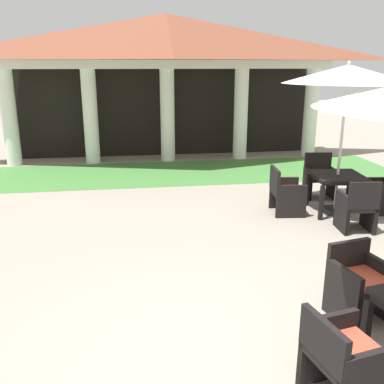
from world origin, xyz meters
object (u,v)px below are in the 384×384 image
Objects in this scene: patio_table_mid_left at (337,180)px; patio_chair_mid_left_north at (319,178)px; patio_chair_near_foreground_north at (360,284)px; patio_chair_mid_left_west at (285,193)px; patio_chair_mid_left_south at (357,207)px; patio_chair_near_foreground_west at (345,360)px; patio_umbrella_mid_left at (348,75)px.

patio_table_mid_left is 1.07× the size of patio_chair_mid_left_north.
patio_chair_mid_left_north reaches higher than patio_chair_near_foreground_north.
patio_chair_mid_left_west reaches higher than patio_table_mid_left.
patio_chair_mid_left_south is at bearing 45.11° from patio_chair_mid_left_west.
patio_chair_mid_left_west is at bearing -108.31° from patio_chair_near_foreground_north.
patio_chair_near_foreground_west is 0.82× the size of patio_table_mid_left.
patio_chair_near_foreground_north is at bearing -112.48° from patio_table_mid_left.
patio_chair_near_foreground_north is 4.27m from patio_umbrella_mid_left.
patio_table_mid_left is 1.91m from patio_umbrella_mid_left.
patio_chair_mid_left_west is (1.21, 4.67, 0.00)m from patio_chair_near_foreground_west.
patio_chair_near_foreground_west is at bearing 44.97° from patio_chair_near_foreground_north.
patio_umbrella_mid_left reaches higher than patio_chair_mid_left_south.
patio_chair_mid_left_west is at bearing 174.01° from patio_umbrella_mid_left.
patio_chair_mid_left_west is at bearing 44.95° from patio_chair_mid_left_north.
patio_chair_mid_left_south is at bearing -95.99° from patio_table_mid_left.
patio_chair_near_foreground_west is 4.16m from patio_chair_mid_left_south.
patio_chair_mid_left_north is (2.29, 5.54, 0.02)m from patio_chair_near_foreground_west.
patio_umbrella_mid_left reaches higher than patio_table_mid_left.
patio_chair_mid_left_south is (-0.10, -0.97, -2.14)m from patio_umbrella_mid_left.
patio_table_mid_left is at bearing 90.00° from patio_chair_mid_left_north.
patio_chair_mid_left_south is (2.09, 3.60, 0.02)m from patio_chair_near_foreground_west.
patio_table_mid_left is 1.00m from patio_chair_mid_left_south.
patio_umbrella_mid_left is 3.00× the size of patio_chair_mid_left_north.
patio_chair_mid_left_west is 0.94× the size of patio_chair_mid_left_north.
patio_umbrella_mid_left reaches higher than patio_chair_near_foreground_west.
patio_umbrella_mid_left is at bearing -123.72° from patio_chair_near_foreground_north.
patio_chair_mid_left_west reaches higher than patio_chair_near_foreground_north.
patio_chair_near_foreground_north is 0.30× the size of patio_umbrella_mid_left.
patio_chair_near_foreground_west is 0.88× the size of patio_chair_mid_left_north.
patio_umbrella_mid_left is at bearing 143.17° from patio_chair_near_foreground_west.
patio_chair_near_foreground_west is 0.88× the size of patio_chair_mid_left_south.
patio_chair_mid_left_south is at bearing 90.00° from patio_chair_mid_left_north.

